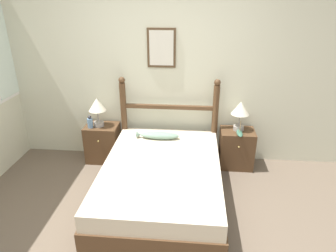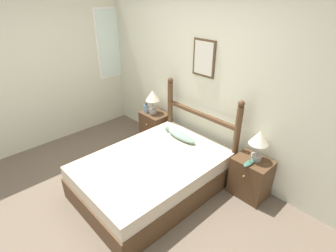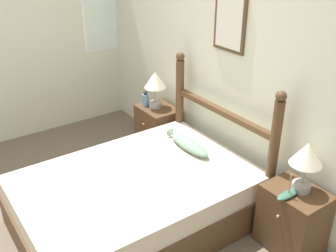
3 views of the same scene
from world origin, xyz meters
name	(u,v)px [view 2 (image 2 of 3)]	position (x,y,z in m)	size (l,w,h in m)	color
ground_plane	(110,205)	(0.00, 0.00, 0.00)	(16.00, 16.00, 0.00)	brown
wall_back	(203,81)	(0.00, 1.73, 1.28)	(6.40, 0.08, 2.55)	beige
wall_left	(31,73)	(-2.13, 0.03, 1.28)	(0.08, 6.40, 2.55)	beige
bed	(153,174)	(0.14, 0.62, 0.24)	(1.36, 1.95, 0.49)	#4C331E
headboard	(200,125)	(0.14, 1.55, 0.67)	(1.37, 0.09, 1.25)	#4C331E
nightstand_left	(155,127)	(-0.82, 1.49, 0.27)	(0.46, 0.39, 0.55)	#4C331E
nightstand_right	(251,177)	(1.10, 1.49, 0.27)	(0.46, 0.39, 0.55)	#4C331E
table_lamp_left	(153,97)	(-0.85, 1.48, 0.84)	(0.24, 0.24, 0.41)	gray
table_lamp_right	(259,140)	(1.10, 1.52, 0.84)	(0.24, 0.24, 0.41)	gray
bottle	(146,108)	(-0.95, 1.41, 0.63)	(0.08, 0.08, 0.18)	#668CB2
model_boat	(249,163)	(1.10, 1.37, 0.57)	(0.08, 0.23, 0.19)	#386651
fish_pillow	(181,136)	(0.02, 1.27, 0.54)	(0.57, 0.15, 0.09)	gray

